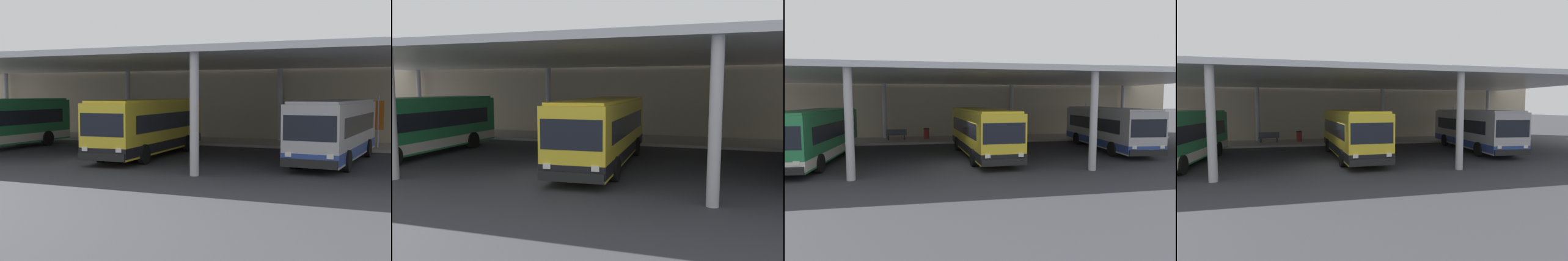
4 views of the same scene
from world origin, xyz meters
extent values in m
plane|color=#333338|center=(0.00, 0.00, 0.00)|extent=(200.00, 200.00, 0.00)
cube|color=#A39E93|center=(0.00, 11.75, 0.09)|extent=(42.00, 4.50, 0.18)
cube|color=#C1B293|center=(0.00, 15.00, 3.38)|extent=(48.00, 1.60, 6.76)
cube|color=silver|center=(0.00, 5.50, 5.40)|extent=(40.00, 17.00, 0.30)
cylinder|color=#B2B2B7|center=(-6.17, -2.50, 2.62)|extent=(0.40, 0.40, 5.25)
cylinder|color=#B2B2B7|center=(-6.17, 13.50, 2.62)|extent=(0.40, 0.40, 5.25)
cylinder|color=#B2B2B7|center=(6.17, -2.50, 2.62)|extent=(0.40, 0.40, 5.25)
cylinder|color=#B2B2B7|center=(6.17, 13.50, 2.62)|extent=(0.40, 0.40, 5.25)
cylinder|color=#B2B2B7|center=(18.50, 13.50, 2.62)|extent=(0.40, 0.40, 5.25)
cube|color=#28844C|center=(-9.16, 2.70, 1.70)|extent=(2.97, 10.50, 2.70)
cube|color=white|center=(-9.16, 2.70, 0.70)|extent=(2.99, 10.52, 0.50)
cube|color=black|center=(-9.15, 2.85, 2.00)|extent=(2.92, 8.63, 0.90)
cube|color=#2A8B50|center=(-9.16, 2.70, 3.11)|extent=(2.75, 10.08, 0.12)
cube|color=white|center=(-8.50, -2.57, 0.90)|extent=(0.28, 0.09, 0.20)
cylinder|color=black|center=(-8.08, -0.58, 0.50)|extent=(0.33, 1.01, 1.00)
cylinder|color=black|center=(-10.25, 5.61, 0.50)|extent=(0.33, 1.01, 1.00)
cylinder|color=black|center=(-7.81, 5.50, 0.50)|extent=(0.33, 1.01, 1.00)
cube|color=yellow|center=(1.15, 2.98, 1.70)|extent=(2.92, 10.49, 2.70)
cube|color=black|center=(1.15, 2.98, 0.70)|extent=(2.94, 10.51, 0.50)
cube|color=black|center=(1.14, 3.13, 2.00)|extent=(2.89, 8.62, 0.90)
cube|color=black|center=(1.36, -2.16, 2.05)|extent=(2.30, 0.21, 1.10)
cube|color=black|center=(1.36, -2.25, 0.55)|extent=(2.45, 0.26, 0.36)
cube|color=yellow|center=(1.15, 2.98, 3.11)|extent=(2.71, 10.07, 0.12)
cube|color=yellow|center=(1.36, -2.13, 2.87)|extent=(1.75, 0.19, 0.28)
cube|color=white|center=(0.46, -2.28, 0.90)|extent=(0.28, 0.09, 0.20)
cube|color=white|center=(2.26, -2.20, 0.90)|extent=(0.28, 0.09, 0.20)
cylinder|color=black|center=(0.06, -0.29, 0.50)|extent=(0.32, 1.01, 1.00)
cylinder|color=black|center=(2.50, -0.19, 0.50)|extent=(0.32, 1.01, 1.00)
cylinder|color=black|center=(-0.19, 5.79, 0.50)|extent=(0.32, 1.01, 1.00)
cylinder|color=black|center=(2.25, 5.89, 0.50)|extent=(0.32, 1.01, 1.00)
cube|color=#B7B7BC|center=(11.17, 4.31, 1.70)|extent=(3.32, 10.57, 2.70)
cube|color=#2D4799|center=(11.17, 4.31, 0.70)|extent=(3.34, 10.59, 0.50)
cube|color=black|center=(11.18, 4.46, 2.00)|extent=(3.21, 8.70, 0.90)
cube|color=black|center=(10.75, -0.82, 2.05)|extent=(2.30, 0.30, 1.10)
cube|color=black|center=(10.75, -0.91, 0.55)|extent=(2.45, 0.35, 0.36)
cube|color=silver|center=(11.17, 4.31, 3.11)|extent=(3.09, 10.14, 0.12)
cube|color=yellow|center=(10.76, -0.79, 2.87)|extent=(1.75, 0.26, 0.28)
cube|color=white|center=(9.85, -0.83, 0.90)|extent=(0.29, 0.10, 0.20)
cube|color=white|center=(11.65, -0.98, 0.90)|extent=(0.29, 0.10, 0.20)
cylinder|color=black|center=(9.69, 1.19, 0.50)|extent=(0.36, 1.02, 1.00)
cylinder|color=black|center=(12.13, 1.00, 0.50)|extent=(0.36, 1.02, 1.00)
cylinder|color=black|center=(10.17, 7.26, 0.50)|extent=(0.36, 1.02, 1.00)
cylinder|color=black|center=(12.61, 7.06, 0.50)|extent=(0.36, 1.02, 1.00)
cube|color=#4C515B|center=(-5.01, 11.75, 0.63)|extent=(1.80, 0.44, 0.08)
cube|color=#4C515B|center=(-5.01, 11.95, 0.88)|extent=(1.80, 0.06, 0.44)
cube|color=#2D2D33|center=(-5.71, 11.75, 0.41)|extent=(0.10, 0.36, 0.45)
cube|color=#2D2D33|center=(-4.31, 11.75, 0.41)|extent=(0.10, 0.36, 0.45)
cylinder|color=maroon|center=(-2.34, 11.98, 0.63)|extent=(0.48, 0.48, 0.90)
cylinder|color=black|center=(-2.34, 11.98, 1.12)|extent=(0.52, 0.52, 0.08)
cylinder|color=#B2B2B7|center=(12.91, 10.95, 1.78)|extent=(0.12, 0.12, 3.20)
cube|color=orange|center=(12.91, 10.93, 2.16)|extent=(0.70, 0.04, 1.80)
camera|label=1|loc=(14.54, -22.91, 3.56)|focal=47.69mm
camera|label=2|loc=(5.95, -14.98, 3.70)|focal=35.75mm
camera|label=3|loc=(-2.94, -18.66, 3.81)|focal=30.38mm
camera|label=4|loc=(-2.30, -17.71, 3.42)|focal=28.48mm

